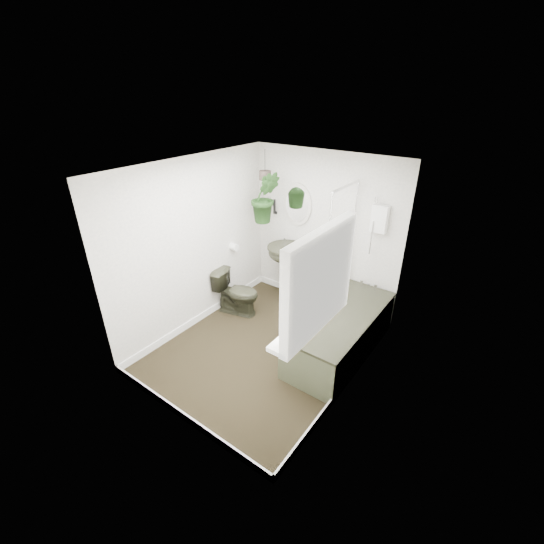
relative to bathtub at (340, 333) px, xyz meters
The scene contains 22 objects.
floor 0.99m from the bathtub, 147.99° to the right, with size 2.30×2.80×0.02m, color black.
ceiling 2.23m from the bathtub, 147.99° to the right, with size 2.30×2.80×0.02m, color white.
wall_back 1.49m from the bathtub, 131.32° to the left, with size 2.30×0.02×2.30m, color white.
wall_front 2.24m from the bathtub, 112.73° to the right, with size 2.30×0.02×2.30m, color white.
wall_left 2.20m from the bathtub, 165.69° to the right, with size 0.02×2.80×2.30m, color white.
wall_right 1.06m from the bathtub, 54.25° to the right, with size 0.02×2.80×2.30m, color white.
skirting 0.97m from the bathtub, 147.99° to the right, with size 2.30×2.80×0.10m, color white.
bathtub is the anchor object (origin of this frame).
bath_screen 1.15m from the bathtub, 123.96° to the left, with size 0.04×0.72×1.40m, color silver, non-canonical shape.
shower_box 1.51m from the bathtub, 90.00° to the left, with size 0.20×0.10×0.35m, color white.
oval_mirror 1.94m from the bathtub, 144.94° to the left, with size 0.46×0.03×0.62m, color beige.
wall_sconce 2.16m from the bathtub, 152.32° to the left, with size 0.04×0.04×0.22m, color black.
toilet_roll_holder 2.01m from the bathtub, behind, with size 0.11×0.11×0.11m, color white.
window_recess 1.84m from the bathtub, 76.41° to the right, with size 0.08×1.00×0.90m, color white.
window_sill 1.54m from the bathtub, 79.61° to the right, with size 0.18×1.00×0.04m, color white.
window_blinds 1.83m from the bathtub, 78.46° to the right, with size 0.01×0.86×0.76m, color white.
toilet 1.65m from the bathtub, behind, with size 0.37×0.65×0.66m, color #28291C.
pedestal_sink 1.39m from the bathtub, 154.17° to the left, with size 0.55×0.47×0.94m, color #28291C, non-canonical shape.
sill_plant 1.41m from the bathtub, 78.56° to the right, with size 0.19×0.17×0.22m, color black.
hanging_plant 2.08m from the bathtub, 163.30° to the left, with size 0.40×0.32×0.72m, color black.
soap_bottle 0.85m from the bathtub, 112.37° to the right, with size 0.08×0.08×0.17m, color #302E2D.
hanging_pot 2.29m from the bathtub, 163.30° to the left, with size 0.16×0.16×0.12m, color #322722.
Camera 1 is at (2.27, -2.96, 3.05)m, focal length 24.00 mm.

